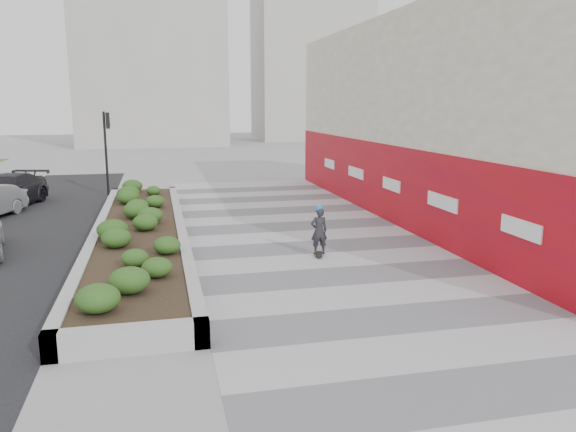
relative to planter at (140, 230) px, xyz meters
name	(u,v)px	position (x,y,z in m)	size (l,w,h in m)	color
ground	(371,298)	(5.50, -7.00, -0.42)	(160.00, 160.00, 0.00)	gray
walkway	(333,264)	(5.50, -4.00, -0.41)	(8.00, 36.00, 0.01)	#A8A8AD
building	(454,118)	(12.48, 1.98, 3.56)	(6.04, 24.08, 8.00)	beige
planter	(140,230)	(0.00, 0.00, 0.00)	(3.00, 18.00, 0.90)	#9E9EA0
traffic_signal_near	(107,141)	(-1.73, 10.50, 2.34)	(0.33, 0.28, 4.20)	black
distant_bldg_north_l	(151,55)	(0.50, 48.00, 9.58)	(16.00, 12.00, 20.00)	#ADAAA3
distant_bldg_north_r	(311,45)	(20.50, 53.00, 11.58)	(14.00, 10.00, 24.00)	#ADAAA3
manhole_cover	(349,263)	(6.00, -4.00, -0.42)	(0.44, 0.44, 0.01)	#595654
skateboarder	(319,231)	(5.34, -3.12, 0.38)	(0.53, 0.75, 1.58)	beige
car_dark	(6,191)	(-5.97, 8.05, 0.31)	(2.05, 5.05, 1.47)	black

